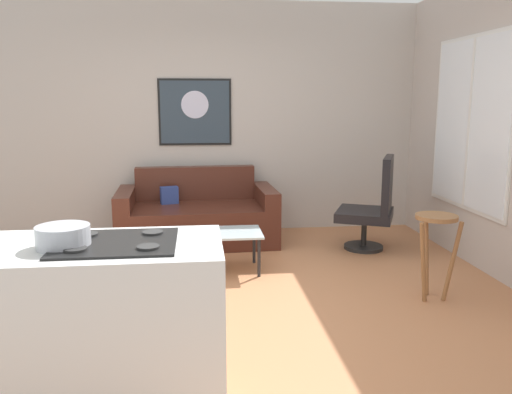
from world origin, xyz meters
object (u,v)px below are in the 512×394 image
at_px(armchair, 373,206).
at_px(bar_stool, 436,234).
at_px(mixing_bowl, 63,237).
at_px(wall_painting, 195,112).
at_px(couch, 197,218).
at_px(coffee_table, 213,236).

bearing_deg(armchair, bar_stool, -89.37).
distance_m(armchair, mixing_bowl, 3.84).
height_order(armchair, bar_stool, armchair).
bearing_deg(wall_painting, armchair, -28.76).
height_order(couch, coffee_table, couch).
bearing_deg(coffee_table, bar_stool, -27.35).
xyz_separation_m(coffee_table, bar_stool, (1.79, -0.92, 0.20)).
xyz_separation_m(couch, wall_painting, (0.00, 0.52, 1.20)).
height_order(coffee_table, armchair, armchair).
distance_m(couch, mixing_bowl, 3.47).
relative_size(armchair, bar_stool, 1.45).
height_order(armchair, wall_painting, wall_painting).
bearing_deg(coffee_table, couch, 97.91).
height_order(coffee_table, mixing_bowl, mixing_bowl).
relative_size(armchair, mixing_bowl, 3.95).
xyz_separation_m(armchair, mixing_bowl, (-2.57, -2.81, 0.48)).
relative_size(couch, mixing_bowl, 6.93).
distance_m(coffee_table, mixing_bowl, 2.48).
distance_m(armchair, bar_stool, 1.47).
relative_size(couch, coffee_table, 1.94).
distance_m(couch, wall_painting, 1.31).
bearing_deg(bar_stool, wall_painting, 127.54).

